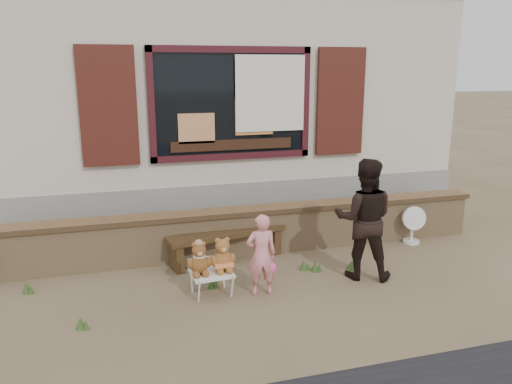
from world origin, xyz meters
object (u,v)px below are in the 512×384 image
object	(u,v)px
child	(261,255)
adult	(364,219)
teddy_bear_left	(199,257)
bench	(227,239)
folding_chair	(211,274)
teddy_bear_right	(223,254)

from	to	relation	value
child	adult	size ratio (longest dim) A/B	0.64
teddy_bear_left	child	xyz separation A→B (m)	(0.71, -0.13, 0.00)
bench	child	world-z (taller)	child
folding_chair	teddy_bear_left	world-z (taller)	teddy_bear_left
folding_chair	teddy_bear_left	xyz separation A→B (m)	(-0.14, -0.01, 0.22)
teddy_bear_left	adult	distance (m)	2.10
teddy_bear_right	adult	bearing A→B (deg)	-5.30
folding_chair	teddy_bear_right	world-z (taller)	teddy_bear_right
folding_chair	teddy_bear_right	xyz separation A→B (m)	(0.14, 0.01, 0.23)
teddy_bear_left	adult	bearing A→B (deg)	-4.59
bench	folding_chair	distance (m)	1.06
folding_chair	child	distance (m)	0.63
bench	folding_chair	world-z (taller)	bench
teddy_bear_left	child	bearing A→B (deg)	-14.99
teddy_bear_right	child	world-z (taller)	child
bench	teddy_bear_left	xyz separation A→B (m)	(-0.55, -0.99, 0.17)
bench	child	bearing A→B (deg)	-94.20
teddy_bear_right	child	size ratio (longest dim) A/B	0.42
folding_chair	child	xyz separation A→B (m)	(0.57, -0.14, 0.23)
bench	adult	size ratio (longest dim) A/B	1.11
teddy_bear_right	adult	distance (m)	1.82
teddy_bear_left	teddy_bear_right	distance (m)	0.28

